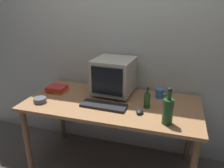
{
  "coord_description": "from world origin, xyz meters",
  "views": [
    {
      "loc": [
        0.56,
        -1.83,
        1.66
      ],
      "look_at": [
        0.0,
        0.0,
        0.94
      ],
      "focal_mm": 35.4,
      "sensor_mm": 36.0,
      "label": 1
    }
  ],
  "objects_px": {
    "keyboard": "(104,106)",
    "bottle_tall": "(168,110)",
    "bottle_short": "(147,100)",
    "crt_monitor": "(114,76)",
    "book_stack": "(57,89)",
    "mug": "(160,93)",
    "cd_spindle": "(40,100)",
    "computer_mouse": "(140,111)"
  },
  "relations": [
    {
      "from": "mug",
      "to": "bottle_short",
      "type": "bearing_deg",
      "value": -109.44
    },
    {
      "from": "bottle_tall",
      "to": "bottle_short",
      "type": "relative_size",
      "value": 1.52
    },
    {
      "from": "keyboard",
      "to": "cd_spindle",
      "type": "xyz_separation_m",
      "value": [
        -0.61,
        -0.08,
        0.01
      ]
    },
    {
      "from": "mug",
      "to": "book_stack",
      "type": "bearing_deg",
      "value": -171.64
    },
    {
      "from": "computer_mouse",
      "to": "book_stack",
      "type": "height_order",
      "value": "book_stack"
    },
    {
      "from": "bottle_tall",
      "to": "bottle_short",
      "type": "height_order",
      "value": "bottle_tall"
    },
    {
      "from": "keyboard",
      "to": "computer_mouse",
      "type": "height_order",
      "value": "computer_mouse"
    },
    {
      "from": "bottle_short",
      "to": "book_stack",
      "type": "distance_m",
      "value": 0.97
    },
    {
      "from": "bottle_tall",
      "to": "mug",
      "type": "relative_size",
      "value": 2.52
    },
    {
      "from": "crt_monitor",
      "to": "bottle_tall",
      "type": "height_order",
      "value": "crt_monitor"
    },
    {
      "from": "book_stack",
      "to": "computer_mouse",
      "type": "bearing_deg",
      "value": -13.67
    },
    {
      "from": "bottle_tall",
      "to": "cd_spindle",
      "type": "distance_m",
      "value": 1.18
    },
    {
      "from": "cd_spindle",
      "to": "computer_mouse",
      "type": "bearing_deg",
      "value": 3.54
    },
    {
      "from": "keyboard",
      "to": "computer_mouse",
      "type": "relative_size",
      "value": 4.2
    },
    {
      "from": "keyboard",
      "to": "cd_spindle",
      "type": "relative_size",
      "value": 3.5
    },
    {
      "from": "computer_mouse",
      "to": "book_stack",
      "type": "xyz_separation_m",
      "value": [
        -0.92,
        0.22,
        0.01
      ]
    },
    {
      "from": "crt_monitor",
      "to": "mug",
      "type": "bearing_deg",
      "value": 4.19
    },
    {
      "from": "crt_monitor",
      "to": "book_stack",
      "type": "xyz_separation_m",
      "value": [
        -0.59,
        -0.12,
        -0.16
      ]
    },
    {
      "from": "crt_monitor",
      "to": "book_stack",
      "type": "bearing_deg",
      "value": -168.42
    },
    {
      "from": "computer_mouse",
      "to": "bottle_short",
      "type": "xyz_separation_m",
      "value": [
        0.04,
        0.13,
        0.06
      ]
    },
    {
      "from": "book_stack",
      "to": "keyboard",
      "type": "bearing_deg",
      "value": -18.68
    },
    {
      "from": "crt_monitor",
      "to": "mug",
      "type": "xyz_separation_m",
      "value": [
        0.46,
        0.03,
        -0.15
      ]
    },
    {
      "from": "keyboard",
      "to": "mug",
      "type": "height_order",
      "value": "mug"
    },
    {
      "from": "computer_mouse",
      "to": "crt_monitor",
      "type": "bearing_deg",
      "value": 132.21
    },
    {
      "from": "cd_spindle",
      "to": "keyboard",
      "type": "bearing_deg",
      "value": 7.82
    },
    {
      "from": "computer_mouse",
      "to": "cd_spindle",
      "type": "distance_m",
      "value": 0.95
    },
    {
      "from": "crt_monitor",
      "to": "bottle_short",
      "type": "xyz_separation_m",
      "value": [
        0.37,
        -0.22,
        -0.12
      ]
    },
    {
      "from": "book_stack",
      "to": "crt_monitor",
      "type": "bearing_deg",
      "value": 11.58
    },
    {
      "from": "mug",
      "to": "bottle_tall",
      "type": "bearing_deg",
      "value": -77.99
    },
    {
      "from": "keyboard",
      "to": "computer_mouse",
      "type": "xyz_separation_m",
      "value": [
        0.33,
        -0.03,
        0.01
      ]
    },
    {
      "from": "keyboard",
      "to": "bottle_short",
      "type": "xyz_separation_m",
      "value": [
        0.38,
        0.1,
        0.06
      ]
    },
    {
      "from": "crt_monitor",
      "to": "mug",
      "type": "distance_m",
      "value": 0.49
    },
    {
      "from": "bottle_short",
      "to": "cd_spindle",
      "type": "relative_size",
      "value": 1.66
    },
    {
      "from": "book_stack",
      "to": "mug",
      "type": "distance_m",
      "value": 1.06
    },
    {
      "from": "keyboard",
      "to": "bottle_short",
      "type": "relative_size",
      "value": 2.1
    },
    {
      "from": "bottle_tall",
      "to": "book_stack",
      "type": "relative_size",
      "value": 1.48
    },
    {
      "from": "book_stack",
      "to": "mug",
      "type": "bearing_deg",
      "value": 8.36
    },
    {
      "from": "keyboard",
      "to": "bottle_tall",
      "type": "xyz_separation_m",
      "value": [
        0.57,
        -0.13,
        0.1
      ]
    },
    {
      "from": "book_stack",
      "to": "mug",
      "type": "height_order",
      "value": "mug"
    },
    {
      "from": "crt_monitor",
      "to": "keyboard",
      "type": "height_order",
      "value": "crt_monitor"
    },
    {
      "from": "bottle_tall",
      "to": "book_stack",
      "type": "distance_m",
      "value": 1.21
    },
    {
      "from": "keyboard",
      "to": "bottle_tall",
      "type": "bearing_deg",
      "value": -10.57
    }
  ]
}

